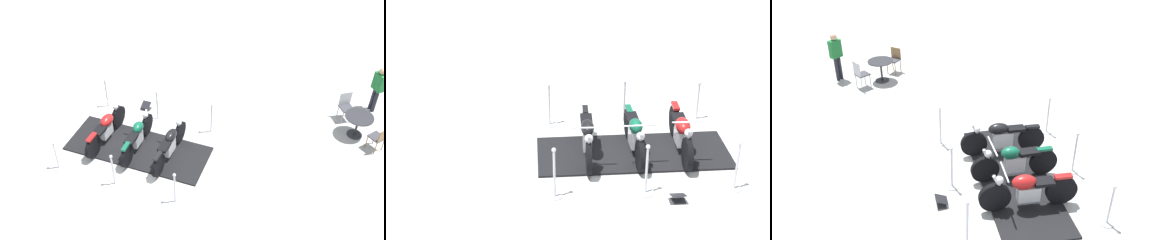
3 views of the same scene
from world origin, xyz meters
The scene contains 16 objects.
ground_plane centered at (0.00, 0.00, 0.00)m, with size 80.00×80.00×0.00m, color silver.
display_platform centered at (0.00, 0.00, 0.02)m, with size 4.29×1.63×0.05m, color black.
motorcycle_black centered at (-0.65, 0.82, 0.53)m, with size 1.88×1.33×1.01m.
motorcycle_forest centered at (-0.02, -0.02, 0.52)m, with size 1.76×1.38×1.00m.
motorcycle_maroon centered at (0.59, -0.86, 0.53)m, with size 1.89×1.35×1.04m.
stanchion_left_rear centered at (2.30, -0.57, 0.34)m, with size 0.32×0.32×1.04m.
stanchion_left_front centered at (0.14, 2.37, 0.36)m, with size 0.34×0.34×1.12m.
stanchion_right_mid centered at (-1.22, -0.90, 0.34)m, with size 0.35×0.35×1.13m.
stanchion_left_mid centered at (1.22, 0.90, 0.42)m, with size 0.29×0.29×1.15m.
stanchion_right_rear centered at (-0.14, -2.37, 0.39)m, with size 0.31×0.31×1.13m.
stanchion_right_front centered at (-2.30, 0.57, 0.42)m, with size 0.28×0.28×1.14m.
info_placard centered at (-1.15, -1.57, 0.08)m, with size 0.40×0.40×0.23m.
cafe_table centered at (-6.00, 3.15, 0.57)m, with size 0.87×0.87×0.75m.
cafe_chair_near_table centered at (-5.99, 3.97, 0.53)m, with size 0.41×0.41×0.89m.
cafe_chair_across_table centered at (-6.29, 2.38, 0.55)m, with size 0.51×0.51×0.97m.
bystander_person centered at (-7.40, 2.59, 1.00)m, with size 0.30×0.44×1.67m.
Camera 1 is at (4.30, 9.56, 10.08)m, focal length 44.40 mm.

